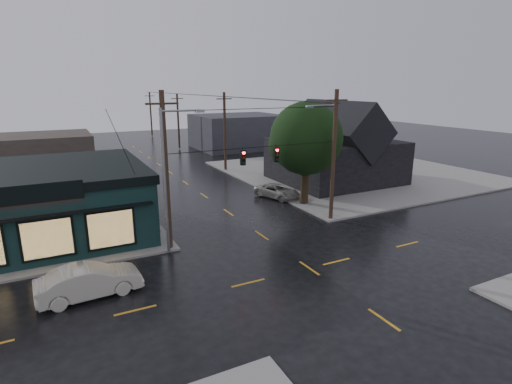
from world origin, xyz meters
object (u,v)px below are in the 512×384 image
utility_pole_nw (171,249)px  suv_silver (277,191)px  sedan_cream (90,281)px  utility_pole_ne (330,220)px  corner_tree (306,139)px

utility_pole_nw → suv_silver: 14.65m
sedan_cream → utility_pole_ne: bearing=-81.4°
corner_tree → suv_silver: 6.21m
suv_silver → sedan_cream: bearing=-167.4°
utility_pole_ne → corner_tree: bearing=83.7°
sedan_cream → corner_tree: bearing=-69.4°
corner_tree → sedan_cream: 21.25m
utility_pole_ne → suv_silver: (-0.50, 7.61, 0.65)m
utility_pole_ne → sedan_cream: size_ratio=2.01×
utility_pole_nw → utility_pole_ne: size_ratio=1.00×
suv_silver → utility_pole_nw: bearing=-169.4°
utility_pole_ne → sedan_cream: bearing=-167.4°
corner_tree → utility_pole_ne: size_ratio=0.89×
utility_pole_ne → suv_silver: 7.66m
utility_pole_ne → sedan_cream: utility_pole_ne is taller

